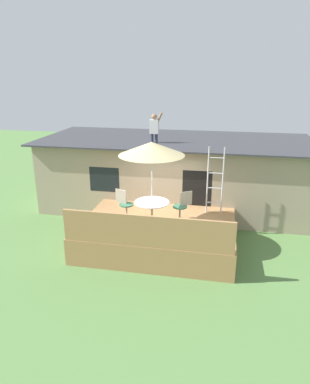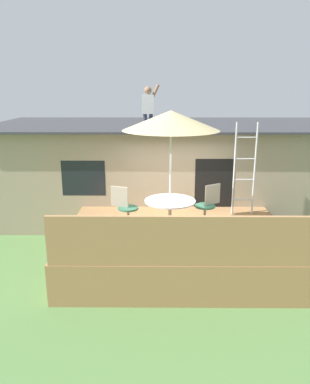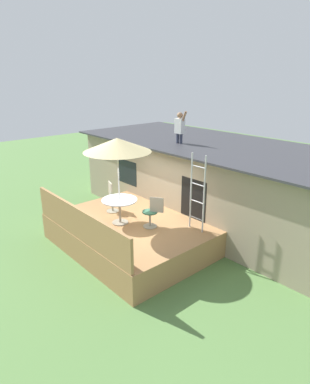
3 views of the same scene
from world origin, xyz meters
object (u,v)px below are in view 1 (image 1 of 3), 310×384
(person_figure, at_px, (154,126))
(patio_chair_right, at_px, (182,206))
(patio_chair_left, at_px, (124,204))
(step_ladder, at_px, (215,181))
(patio_table, at_px, (152,207))
(patio_umbrella, at_px, (152,149))

(person_figure, bearing_deg, patio_chair_right, -60.79)
(person_figure, distance_m, patio_chair_left, 3.35)
(person_figure, bearing_deg, step_ladder, -34.77)
(patio_table, distance_m, patio_chair_left, 1.03)
(patio_umbrella, xyz_separation_m, patio_chair_right, (0.84, 0.54, -1.89))
(patio_chair_left, bearing_deg, patio_umbrella, -0.00)
(person_figure, bearing_deg, patio_table, -80.27)
(patio_table, distance_m, patio_umbrella, 1.76)
(patio_table, height_order, patio_chair_left, patio_chair_left)
(step_ladder, bearing_deg, patio_chair_right, -139.21)
(person_figure, xyz_separation_m, patio_chair_right, (1.35, -2.42, -2.09))
(patio_table, distance_m, step_ladder, 2.31)
(step_ladder, xyz_separation_m, patio_chair_left, (-2.75, -0.99, -0.64))
(patio_table, relative_size, patio_umbrella, 0.41)
(patio_umbrella, relative_size, patio_chair_left, 2.76)
(patio_chair_right, bearing_deg, step_ladder, -171.73)
(patio_chair_left, distance_m, patio_chair_right, 1.81)
(patio_table, relative_size, step_ladder, 0.47)
(step_ladder, bearing_deg, patio_table, -142.88)
(patio_umbrella, xyz_separation_m, step_ladder, (1.79, 1.36, -1.25))
(person_figure, height_order, patio_chair_left, person_figure)
(patio_table, height_order, step_ladder, step_ladder)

